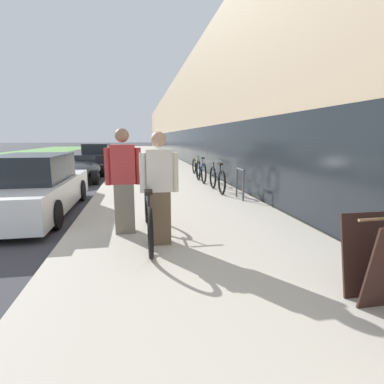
{
  "coord_description": "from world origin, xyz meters",
  "views": [
    {
      "loc": [
        4.83,
        -3.73,
        1.83
      ],
      "look_at": [
        8.01,
        13.99,
        -1.46
      ],
      "focal_mm": 28.0,
      "sensor_mm": 36.0,
      "label": 1
    }
  ],
  "objects_px": {
    "parked_sedan_curbside": "(34,187)",
    "parked_sedan_far": "(97,157)",
    "vintage_roadster_curbside": "(79,170)",
    "bike_rack_hoop": "(240,181)",
    "sandwich_board_sign": "(379,260)",
    "cruiser_bike_nearest": "(217,179)",
    "person_bystander": "(124,181)",
    "person_rider": "(159,189)",
    "cruiser_bike_middle": "(201,171)",
    "tandem_bicycle": "(148,215)",
    "cruiser_bike_farthest": "(196,167)"
  },
  "relations": [
    {
      "from": "cruiser_bike_nearest",
      "to": "tandem_bicycle",
      "type": "bearing_deg",
      "value": -119.23
    },
    {
      "from": "cruiser_bike_nearest",
      "to": "parked_sedan_curbside",
      "type": "bearing_deg",
      "value": -164.34
    },
    {
      "from": "parked_sedan_far",
      "to": "tandem_bicycle",
      "type": "bearing_deg",
      "value": -79.65
    },
    {
      "from": "person_bystander",
      "to": "vintage_roadster_curbside",
      "type": "xyz_separation_m",
      "value": [
        -2.24,
        8.05,
        -0.61
      ]
    },
    {
      "from": "cruiser_bike_nearest",
      "to": "parked_sedan_far",
      "type": "relative_size",
      "value": 0.43
    },
    {
      "from": "sandwich_board_sign",
      "to": "parked_sedan_far",
      "type": "xyz_separation_m",
      "value": [
        -4.87,
        16.81,
        0.06
      ]
    },
    {
      "from": "parked_sedan_curbside",
      "to": "parked_sedan_far",
      "type": "xyz_separation_m",
      "value": [
        0.01,
        11.64,
        0.01
      ]
    },
    {
      "from": "cruiser_bike_nearest",
      "to": "bike_rack_hoop",
      "type": "bearing_deg",
      "value": -76.2
    },
    {
      "from": "person_rider",
      "to": "bike_rack_hoop",
      "type": "height_order",
      "value": "person_rider"
    },
    {
      "from": "person_rider",
      "to": "cruiser_bike_farthest",
      "type": "distance_m",
      "value": 8.93
    },
    {
      "from": "tandem_bicycle",
      "to": "parked_sedan_curbside",
      "type": "xyz_separation_m",
      "value": [
        -2.63,
        2.72,
        0.11
      ]
    },
    {
      "from": "bike_rack_hoop",
      "to": "cruiser_bike_nearest",
      "type": "distance_m",
      "value": 1.31
    },
    {
      "from": "sandwich_board_sign",
      "to": "cruiser_bike_farthest",
      "type": "bearing_deg",
      "value": 88.97
    },
    {
      "from": "bike_rack_hoop",
      "to": "cruiser_bike_middle",
      "type": "relative_size",
      "value": 0.48
    },
    {
      "from": "sandwich_board_sign",
      "to": "parked_sedan_curbside",
      "type": "relative_size",
      "value": 0.19
    },
    {
      "from": "person_rider",
      "to": "cruiser_bike_middle",
      "type": "xyz_separation_m",
      "value": [
        2.04,
        6.54,
        -0.49
      ]
    },
    {
      "from": "cruiser_bike_middle",
      "to": "bike_rack_hoop",
      "type": "bearing_deg",
      "value": -83.44
    },
    {
      "from": "person_bystander",
      "to": "tandem_bicycle",
      "type": "bearing_deg",
      "value": -42.74
    },
    {
      "from": "cruiser_bike_nearest",
      "to": "sandwich_board_sign",
      "type": "xyz_separation_m",
      "value": [
        -0.05,
        -6.55,
        0.06
      ]
    },
    {
      "from": "bike_rack_hoop",
      "to": "vintage_roadster_curbside",
      "type": "xyz_separation_m",
      "value": [
        -5.24,
        5.58,
        -0.2
      ]
    },
    {
      "from": "cruiser_bike_farthest",
      "to": "tandem_bicycle",
      "type": "bearing_deg",
      "value": -106.38
    },
    {
      "from": "parked_sedan_curbside",
      "to": "parked_sedan_far",
      "type": "relative_size",
      "value": 1.11
    },
    {
      "from": "bike_rack_hoop",
      "to": "cruiser_bike_farthest",
      "type": "distance_m",
      "value": 5.48
    },
    {
      "from": "vintage_roadster_curbside",
      "to": "parked_sedan_far",
      "type": "xyz_separation_m",
      "value": [
        0.01,
        5.95,
        0.2
      ]
    },
    {
      "from": "person_rider",
      "to": "parked_sedan_far",
      "type": "height_order",
      "value": "person_rider"
    },
    {
      "from": "cruiser_bike_nearest",
      "to": "vintage_roadster_curbside",
      "type": "relative_size",
      "value": 0.44
    },
    {
      "from": "cruiser_bike_nearest",
      "to": "cruiser_bike_middle",
      "type": "distance_m",
      "value": 2.12
    },
    {
      "from": "person_rider",
      "to": "parked_sedan_far",
      "type": "xyz_separation_m",
      "value": [
        -2.8,
        14.67,
        -0.38
      ]
    },
    {
      "from": "bike_rack_hoop",
      "to": "vintage_roadster_curbside",
      "type": "distance_m",
      "value": 7.66
    },
    {
      "from": "tandem_bicycle",
      "to": "parked_sedan_far",
      "type": "relative_size",
      "value": 0.59
    },
    {
      "from": "cruiser_bike_farthest",
      "to": "parked_sedan_curbside",
      "type": "bearing_deg",
      "value": -132.24
    },
    {
      "from": "person_rider",
      "to": "cruiser_bike_nearest",
      "type": "relative_size",
      "value": 0.97
    },
    {
      "from": "cruiser_bike_nearest",
      "to": "parked_sedan_curbside",
      "type": "height_order",
      "value": "parked_sedan_curbside"
    },
    {
      "from": "tandem_bicycle",
      "to": "cruiser_bike_nearest",
      "type": "distance_m",
      "value": 4.7
    },
    {
      "from": "cruiser_bike_farthest",
      "to": "person_rider",
      "type": "bearing_deg",
      "value": -104.7
    },
    {
      "from": "bike_rack_hoop",
      "to": "cruiser_bike_nearest",
      "type": "height_order",
      "value": "cruiser_bike_nearest"
    },
    {
      "from": "bike_rack_hoop",
      "to": "sandwich_board_sign",
      "type": "relative_size",
      "value": 0.94
    },
    {
      "from": "parked_sedan_curbside",
      "to": "bike_rack_hoop",
      "type": "bearing_deg",
      "value": 1.25
    },
    {
      "from": "cruiser_bike_nearest",
      "to": "cruiser_bike_middle",
      "type": "bearing_deg",
      "value": 92.11
    },
    {
      "from": "bike_rack_hoop",
      "to": "parked_sedan_curbside",
      "type": "bearing_deg",
      "value": -178.75
    },
    {
      "from": "person_bystander",
      "to": "sandwich_board_sign",
      "type": "bearing_deg",
      "value": -46.8
    },
    {
      "from": "person_bystander",
      "to": "bike_rack_hoop",
      "type": "relative_size",
      "value": 2.17
    },
    {
      "from": "person_bystander",
      "to": "parked_sedan_far",
      "type": "bearing_deg",
      "value": 99.04
    },
    {
      "from": "bike_rack_hoop",
      "to": "sandwich_board_sign",
      "type": "height_order",
      "value": "sandwich_board_sign"
    },
    {
      "from": "tandem_bicycle",
      "to": "vintage_roadster_curbside",
      "type": "height_order",
      "value": "tandem_bicycle"
    },
    {
      "from": "sandwich_board_sign",
      "to": "vintage_roadster_curbside",
      "type": "distance_m",
      "value": 11.91
    },
    {
      "from": "parked_sedan_curbside",
      "to": "vintage_roadster_curbside",
      "type": "bearing_deg",
      "value": 90.02
    },
    {
      "from": "parked_sedan_far",
      "to": "sandwich_board_sign",
      "type": "bearing_deg",
      "value": -73.84
    },
    {
      "from": "bike_rack_hoop",
      "to": "parked_sedan_far",
      "type": "distance_m",
      "value": 12.65
    },
    {
      "from": "cruiser_bike_nearest",
      "to": "parked_sedan_curbside",
      "type": "xyz_separation_m",
      "value": [
        -4.93,
        -1.38,
        0.11
      ]
    }
  ]
}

